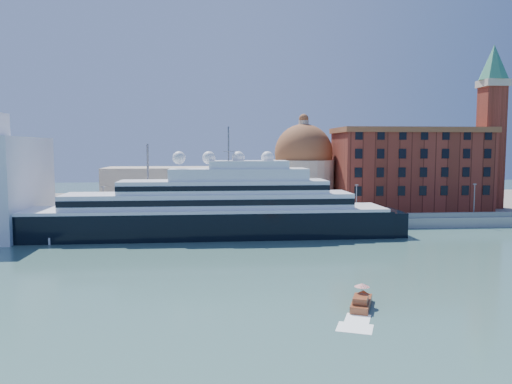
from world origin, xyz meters
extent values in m
plane|color=#365E56|center=(0.00, 0.00, 0.00)|extent=(400.00, 400.00, 0.00)
cube|color=gray|center=(0.00, 34.00, 1.25)|extent=(180.00, 10.00, 2.50)
cube|color=slate|center=(0.00, 75.00, 1.00)|extent=(260.00, 72.00, 2.00)
cube|color=slate|center=(0.00, 29.50, 3.10)|extent=(180.00, 0.10, 1.20)
cube|color=black|center=(-7.78, 23.00, 2.37)|extent=(83.98, 12.92, 7.00)
cube|color=black|center=(34.21, 23.00, 2.15)|extent=(6.46, 11.84, 6.46)
cube|color=white|center=(-7.78, 23.00, 6.14)|extent=(81.82, 13.14, 0.65)
cube|color=white|center=(-5.62, 23.00, 8.07)|extent=(62.45, 10.77, 3.23)
cube|color=black|center=(-5.62, 17.62, 8.07)|extent=(62.45, 0.15, 1.29)
cube|color=white|center=(-2.39, 23.00, 11.09)|extent=(45.22, 9.69, 2.80)
cube|color=white|center=(0.84, 23.00, 13.78)|extent=(30.15, 8.61, 2.58)
cube|color=white|center=(2.99, 23.00, 15.93)|extent=(17.23, 7.54, 1.72)
cylinder|color=slate|center=(-1.32, 23.00, 20.46)|extent=(0.32, 0.32, 7.54)
sphere|color=white|center=(-12.08, 23.00, 17.44)|extent=(2.80, 2.80, 2.80)
sphere|color=white|center=(-5.62, 23.00, 17.44)|extent=(2.80, 2.80, 2.80)
sphere|color=white|center=(0.84, 23.00, 17.44)|extent=(2.80, 2.80, 2.80)
sphere|color=white|center=(7.30, 23.00, 17.44)|extent=(2.80, 2.80, 2.80)
cube|color=white|center=(-43.31, 19.61, 0.60)|extent=(12.61, 6.30, 1.61)
cube|color=white|center=(-41.34, 19.22, 1.91)|extent=(4.43, 3.25, 1.21)
cube|color=maroon|center=(13.02, -27.94, 0.37)|extent=(4.43, 6.73, 1.07)
cube|color=maroon|center=(12.62, -28.92, 1.28)|extent=(2.60, 3.12, 0.85)
cylinder|color=slate|center=(13.23, -27.44, 1.71)|extent=(0.06, 0.06, 1.71)
cone|color=red|center=(13.23, -27.44, 2.67)|extent=(1.92, 1.92, 0.43)
cube|color=maroon|center=(52.00, 52.00, 13.00)|extent=(42.00, 18.00, 22.00)
cube|color=brown|center=(52.00, 52.00, 24.50)|extent=(43.00, 19.00, 1.50)
cube|color=maroon|center=(76.00, 52.00, 19.50)|extent=(6.00, 6.00, 35.00)
cube|color=beige|center=(76.00, 52.00, 38.00)|extent=(7.00, 7.00, 2.00)
cone|color=#3E8965|center=(76.00, 52.00, 44.00)|extent=(8.40, 8.40, 10.00)
cylinder|color=beige|center=(22.00, 58.00, 9.00)|extent=(18.00, 18.00, 14.00)
sphere|color=brown|center=(22.00, 58.00, 18.00)|extent=(17.00, 17.00, 17.00)
cylinder|color=beige|center=(22.00, 58.00, 26.00)|extent=(3.00, 3.00, 3.00)
cube|color=beige|center=(8.00, 56.00, 7.00)|extent=(18.00, 14.00, 10.00)
cube|color=beige|center=(-20.00, 58.00, 8.00)|extent=(30.00, 16.00, 12.00)
cylinder|color=slate|center=(-30.00, 31.00, 6.50)|extent=(0.24, 0.24, 8.00)
cube|color=slate|center=(-30.00, 31.00, 10.60)|extent=(0.80, 0.30, 0.25)
cylinder|color=slate|center=(0.00, 31.00, 6.50)|extent=(0.24, 0.24, 8.00)
cube|color=slate|center=(0.00, 31.00, 10.60)|extent=(0.80, 0.30, 0.25)
cylinder|color=slate|center=(30.00, 31.00, 6.50)|extent=(0.24, 0.24, 8.00)
cube|color=slate|center=(30.00, 31.00, 10.60)|extent=(0.80, 0.30, 0.25)
cylinder|color=slate|center=(60.00, 31.00, 6.50)|extent=(0.24, 0.24, 8.00)
cube|color=slate|center=(60.00, 31.00, 10.60)|extent=(0.80, 0.30, 0.25)
cylinder|color=slate|center=(-20.00, 33.00, 11.50)|extent=(0.50, 0.50, 18.00)
camera|label=1|loc=(-5.57, -86.53, 19.74)|focal=35.00mm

